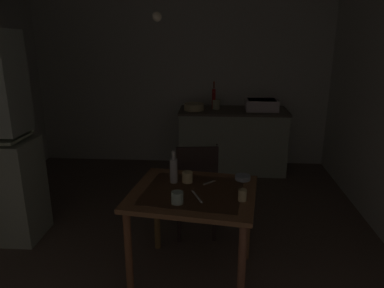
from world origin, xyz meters
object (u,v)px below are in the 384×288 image
object	(u,v)px
sink_basin	(262,105)
glass_bottle	(174,170)
dining_table	(193,204)
mixing_bowl_counter	(194,107)
serving_bowl_wide	(243,178)
chair_far_side	(196,189)
teacup_cream	(187,177)
hand_pump	(214,97)

from	to	relation	value
sink_basin	glass_bottle	size ratio (longest dim) A/B	1.64
dining_table	glass_bottle	world-z (taller)	glass_bottle
mixing_bowl_counter	serving_bowl_wide	bearing A→B (deg)	-76.29
chair_far_side	serving_bowl_wide	world-z (taller)	chair_far_side
glass_bottle	teacup_cream	bearing A→B (deg)	6.07
mixing_bowl_counter	sink_basin	bearing A→B (deg)	3.06
chair_far_side	glass_bottle	distance (m)	0.63
dining_table	glass_bottle	distance (m)	0.32
mixing_bowl_counter	glass_bottle	distance (m)	2.27
serving_bowl_wide	teacup_cream	size ratio (longest dim) A/B	1.48
sink_basin	glass_bottle	world-z (taller)	sink_basin
glass_bottle	mixing_bowl_counter	bearing A→B (deg)	89.20
hand_pump	dining_table	xyz separation A→B (m)	(-0.13, -2.53, -0.40)
serving_bowl_wide	teacup_cream	distance (m)	0.46
glass_bottle	hand_pump	bearing A→B (deg)	82.70
chair_far_side	serving_bowl_wide	bearing A→B (deg)	-43.50
dining_table	sink_basin	bearing A→B (deg)	72.13
mixing_bowl_counter	dining_table	world-z (taller)	mixing_bowl_counter
hand_pump	teacup_cream	size ratio (longest dim) A/B	4.51
dining_table	serving_bowl_wide	size ratio (longest dim) A/B	8.19
sink_basin	mixing_bowl_counter	world-z (taller)	sink_basin
hand_pump	chair_far_side	distance (m)	1.98
dining_table	chair_far_side	distance (m)	0.66
hand_pump	teacup_cream	world-z (taller)	hand_pump
serving_bowl_wide	teacup_cream	xyz separation A→B (m)	(-0.45, -0.08, 0.03)
hand_pump	dining_table	distance (m)	2.56
sink_basin	dining_table	world-z (taller)	sink_basin
sink_basin	teacup_cream	distance (m)	2.47
chair_far_side	serving_bowl_wide	size ratio (longest dim) A/B	7.51
hand_pump	glass_bottle	bearing A→B (deg)	-97.30
serving_bowl_wide	glass_bottle	xyz separation A→B (m)	(-0.56, -0.09, 0.09)
teacup_cream	glass_bottle	world-z (taller)	glass_bottle
chair_far_side	glass_bottle	world-z (taller)	glass_bottle
hand_pump	serving_bowl_wide	world-z (taller)	hand_pump
sink_basin	hand_pump	xyz separation A→B (m)	(-0.67, 0.05, 0.09)
teacup_cream	dining_table	bearing A→B (deg)	-71.59
dining_table	glass_bottle	xyz separation A→B (m)	(-0.17, 0.16, 0.22)
hand_pump	chair_far_side	world-z (taller)	hand_pump
chair_far_side	glass_bottle	size ratio (longest dim) A/B	3.60
mixing_bowl_counter	dining_table	size ratio (longest dim) A/B	0.26
hand_pump	glass_bottle	world-z (taller)	hand_pump
sink_basin	hand_pump	bearing A→B (deg)	176.11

